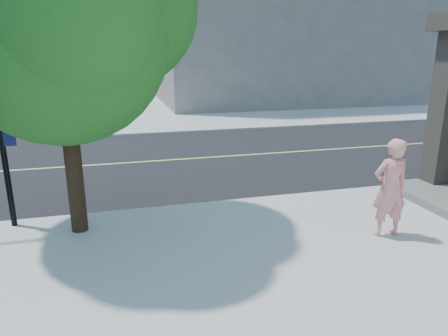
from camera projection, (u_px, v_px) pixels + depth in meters
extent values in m
plane|color=black|center=(39.00, 223.00, 8.78)|extent=(140.00, 140.00, 0.00)
cube|color=black|center=(62.00, 167.00, 12.96)|extent=(140.00, 9.00, 0.01)
cube|color=#ADADAD|center=(269.00, 97.00, 32.07)|extent=(29.00, 25.00, 0.12)
cube|color=#35302B|center=(445.00, 107.00, 10.10)|extent=(0.55, 0.55, 4.20)
cube|color=slate|center=(275.00, 2.00, 30.71)|extent=(18.00, 16.00, 14.00)
imported|color=pink|center=(390.00, 188.00, 7.68)|extent=(0.72, 0.50, 1.91)
cylinder|color=black|center=(72.00, 153.00, 7.72)|extent=(0.32, 0.32, 3.18)
sphere|color=#236920|center=(60.00, 35.00, 7.13)|extent=(3.89, 3.89, 3.89)
sphere|color=#236920|center=(119.00, 8.00, 7.74)|extent=(3.00, 3.00, 3.00)
sphere|color=#236920|center=(75.00, 15.00, 6.24)|extent=(2.65, 2.65, 2.65)
cylinder|color=black|center=(1.00, 133.00, 7.84)|extent=(0.11, 0.11, 3.84)
cube|color=white|center=(0.00, 110.00, 7.71)|extent=(0.50, 0.04, 0.18)
cube|color=navy|center=(3.00, 133.00, 7.83)|extent=(0.41, 0.04, 0.50)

